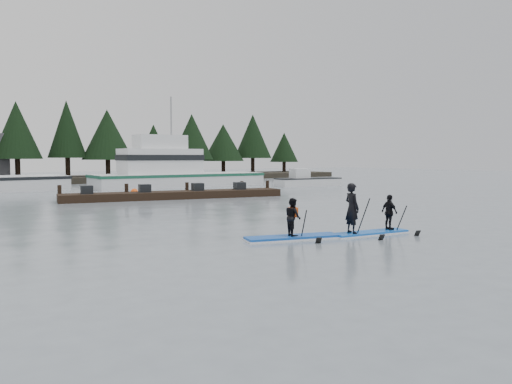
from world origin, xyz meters
TOP-DOWN VIEW (x-y plane):
  - ground at (0.00, 0.00)m, footprint 160.00×160.00m
  - far_shore at (0.00, 42.00)m, footprint 70.00×8.00m
  - treeline at (0.00, 42.00)m, footprint 60.00×4.00m
  - fishing_boat_medium at (6.56, 28.27)m, footprint 15.51×4.77m
  - skiff at (17.44, 22.59)m, footprint 6.49×2.56m
  - floating_dock at (1.09, 16.76)m, footprint 14.46×4.52m
  - buoy_b at (0.30, 21.98)m, footprint 0.53×0.53m
  - buoy_c at (12.78, 27.80)m, footprint 0.62×0.62m
  - paddleboard_solo at (-2.75, -0.09)m, footprint 3.29×1.59m
  - paddleboard_duo at (0.01, -0.83)m, footprint 3.06×1.31m

SIDE VIEW (x-z plane):
  - ground at x=0.00m, z-range 0.00..0.00m
  - treeline at x=0.00m, z-range -4.00..4.00m
  - buoy_b at x=0.30m, z-range -0.27..0.27m
  - buoy_c at x=12.78m, z-range -0.31..0.31m
  - floating_dock at x=1.09m, z-range 0.00..0.48m
  - far_shore at x=0.00m, z-range 0.00..0.60m
  - skiff at x=17.44m, z-range 0.00..0.74m
  - paddleboard_solo at x=-2.75m, z-range -0.47..1.37m
  - fishing_boat_medium at x=6.56m, z-range -3.87..5.17m
  - paddleboard_duo at x=0.01m, z-range -0.47..1.83m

